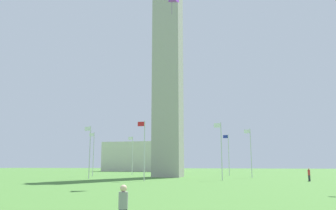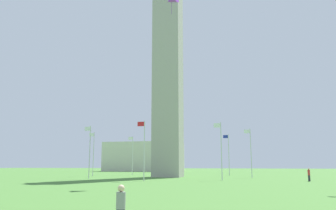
# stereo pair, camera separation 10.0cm
# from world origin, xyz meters

# --- Properties ---
(ground_plane) EXTENTS (260.00, 260.00, 0.00)m
(ground_plane) POSITION_xyz_m (0.00, 0.00, 0.00)
(ground_plane) COLOR #477A33
(obelisk_monument) EXTENTS (5.02, 5.02, 45.63)m
(obelisk_monument) POSITION_xyz_m (0.00, 0.00, 22.81)
(obelisk_monument) COLOR #A8A399
(obelisk_monument) RESTS_ON ground
(flagpole_n) EXTENTS (1.12, 0.14, 8.42)m
(flagpole_n) POSITION_xyz_m (14.86, 0.00, 4.60)
(flagpole_n) COLOR silver
(flagpole_n) RESTS_ON ground
(flagpole_ne) EXTENTS (1.12, 0.14, 8.42)m
(flagpole_ne) POSITION_xyz_m (10.52, 10.46, 4.60)
(flagpole_ne) COLOR silver
(flagpole_ne) RESTS_ON ground
(flagpole_e) EXTENTS (1.12, 0.14, 8.42)m
(flagpole_e) POSITION_xyz_m (0.06, 14.80, 4.60)
(flagpole_e) COLOR silver
(flagpole_e) RESTS_ON ground
(flagpole_se) EXTENTS (1.12, 0.14, 8.42)m
(flagpole_se) POSITION_xyz_m (-10.41, 10.46, 4.60)
(flagpole_se) COLOR silver
(flagpole_se) RESTS_ON ground
(flagpole_s) EXTENTS (1.12, 0.14, 8.42)m
(flagpole_s) POSITION_xyz_m (-14.74, 0.00, 4.60)
(flagpole_s) COLOR silver
(flagpole_s) RESTS_ON ground
(flagpole_sw) EXTENTS (1.12, 0.14, 8.42)m
(flagpole_sw) POSITION_xyz_m (-10.41, -10.46, 4.60)
(flagpole_sw) COLOR silver
(flagpole_sw) RESTS_ON ground
(flagpole_w) EXTENTS (1.12, 0.14, 8.42)m
(flagpole_w) POSITION_xyz_m (0.06, -14.80, 4.60)
(flagpole_w) COLOR silver
(flagpole_w) RESTS_ON ground
(flagpole_nw) EXTENTS (1.12, 0.14, 8.42)m
(flagpole_nw) POSITION_xyz_m (10.52, -10.46, 4.60)
(flagpole_nw) COLOR silver
(flagpole_nw) RESTS_ON ground
(person_gray_shirt) EXTENTS (0.32, 0.32, 1.60)m
(person_gray_shirt) POSITION_xyz_m (-9.81, 49.25, 0.79)
(person_gray_shirt) COLOR #2D2D38
(person_gray_shirt) RESTS_ON ground
(person_red_shirt) EXTENTS (0.32, 0.32, 1.77)m
(person_red_shirt) POSITION_xyz_m (-22.21, 10.65, 0.88)
(person_red_shirt) COLOR #2D2D38
(person_red_shirt) RESTS_ON ground
(kite_purple_delta) EXTENTS (2.07, 1.95, 2.98)m
(kite_purple_delta) POSITION_xyz_m (-5.02, 19.44, 24.12)
(kite_purple_delta) COLOR purple
(distant_building) EXTENTS (24.99, 11.96, 9.44)m
(distant_building) POSITION_xyz_m (19.17, -47.16, 4.72)
(distant_building) COLOR beige
(distant_building) RESTS_ON ground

